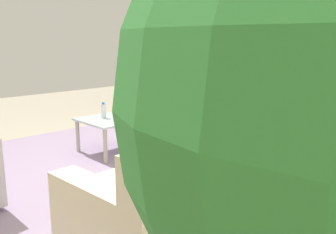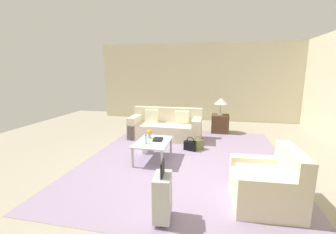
{
  "view_description": "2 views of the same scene",
  "coord_description": "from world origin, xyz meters",
  "px_view_note": "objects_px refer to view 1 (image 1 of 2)",
  "views": [
    {
      "loc": [
        2.44,
        3.4,
        1.47
      ],
      "look_at": [
        -0.31,
        0.5,
        0.61
      ],
      "focal_mm": 40.0,
      "sensor_mm": 36.0,
      "label": 1
    },
    {
      "loc": [
        4.23,
        0.84,
        1.97
      ],
      "look_at": [
        -0.62,
        -0.2,
        0.97
      ],
      "focal_mm": 24.0,
      "sensor_mm": 36.0,
      "label": 2
    }
  ],
  "objects_px": {
    "coffee_table_book": "(132,115)",
    "handbag_black": "(205,140)",
    "coffee_table": "(121,121)",
    "handbag_white": "(133,130)",
    "couch": "(205,108)",
    "armchair": "(158,215)",
    "handbag_olive": "(219,141)",
    "water_bottle": "(104,111)",
    "side_table": "(327,115)",
    "flower_vase": "(127,104)",
    "table_lamp": "(332,67)"
  },
  "relations": [
    {
      "from": "couch",
      "to": "handbag_olive",
      "type": "distance_m",
      "value": 1.36
    },
    {
      "from": "water_bottle",
      "to": "coffee_table_book",
      "type": "bearing_deg",
      "value": 150.64
    },
    {
      "from": "water_bottle",
      "to": "coffee_table_book",
      "type": "xyz_separation_m",
      "value": [
        -0.32,
        0.18,
        -0.08
      ]
    },
    {
      "from": "water_bottle",
      "to": "flower_vase",
      "type": "relative_size",
      "value": 1.0
    },
    {
      "from": "flower_vase",
      "to": "handbag_olive",
      "type": "distance_m",
      "value": 1.35
    },
    {
      "from": "flower_vase",
      "to": "side_table",
      "type": "height_order",
      "value": "flower_vase"
    },
    {
      "from": "handbag_olive",
      "to": "side_table",
      "type": "bearing_deg",
      "value": 162.98
    },
    {
      "from": "couch",
      "to": "side_table",
      "type": "xyz_separation_m",
      "value": [
        -1.01,
        1.6,
        -0.02
      ]
    },
    {
      "from": "coffee_table_book",
      "to": "table_lamp",
      "type": "bearing_deg",
      "value": 146.79
    },
    {
      "from": "water_bottle",
      "to": "handbag_olive",
      "type": "height_order",
      "value": "water_bottle"
    },
    {
      "from": "handbag_olive",
      "to": "coffee_table_book",
      "type": "bearing_deg",
      "value": -46.89
    },
    {
      "from": "couch",
      "to": "handbag_black",
      "type": "bearing_deg",
      "value": 41.08
    },
    {
      "from": "flower_vase",
      "to": "side_table",
      "type": "distance_m",
      "value": 3.08
    },
    {
      "from": "armchair",
      "to": "flower_vase",
      "type": "bearing_deg",
      "value": -123.14
    },
    {
      "from": "table_lamp",
      "to": "water_bottle",
      "type": "bearing_deg",
      "value": -28.07
    },
    {
      "from": "handbag_black",
      "to": "flower_vase",
      "type": "bearing_deg",
      "value": -56.26
    },
    {
      "from": "couch",
      "to": "armchair",
      "type": "distance_m",
      "value": 3.83
    },
    {
      "from": "table_lamp",
      "to": "handbag_black",
      "type": "height_order",
      "value": "table_lamp"
    },
    {
      "from": "coffee_table",
      "to": "handbag_white",
      "type": "bearing_deg",
      "value": -143.33
    },
    {
      "from": "coffee_table",
      "to": "water_bottle",
      "type": "relative_size",
      "value": 5.06
    },
    {
      "from": "table_lamp",
      "to": "handbag_black",
      "type": "xyz_separation_m",
      "value": [
        1.98,
        -0.75,
        -0.9
      ]
    },
    {
      "from": "armchair",
      "to": "water_bottle",
      "type": "xyz_separation_m",
      "value": [
        -1.1,
        -2.27,
        0.24
      ]
    },
    {
      "from": "couch",
      "to": "handbag_white",
      "type": "relative_size",
      "value": 5.87
    },
    {
      "from": "handbag_olive",
      "to": "flower_vase",
      "type": "bearing_deg",
      "value": -57.32
    },
    {
      "from": "water_bottle",
      "to": "handbag_white",
      "type": "bearing_deg",
      "value": -159.68
    },
    {
      "from": "coffee_table_book",
      "to": "handbag_black",
      "type": "xyz_separation_m",
      "value": [
        -0.7,
        0.67,
        -0.33
      ]
    },
    {
      "from": "flower_vase",
      "to": "handbag_olive",
      "type": "bearing_deg",
      "value": 122.68
    },
    {
      "from": "water_bottle",
      "to": "handbag_white",
      "type": "distance_m",
      "value": 0.82
    },
    {
      "from": "coffee_table",
      "to": "side_table",
      "type": "relative_size",
      "value": 1.77
    },
    {
      "from": "flower_vase",
      "to": "handbag_black",
      "type": "relative_size",
      "value": 0.57
    },
    {
      "from": "side_table",
      "to": "handbag_black",
      "type": "height_order",
      "value": "side_table"
    },
    {
      "from": "flower_vase",
      "to": "table_lamp",
      "type": "bearing_deg",
      "value": 147.4
    },
    {
      "from": "coffee_table_book",
      "to": "coffee_table",
      "type": "bearing_deg",
      "value": -38.98
    },
    {
      "from": "handbag_olive",
      "to": "couch",
      "type": "bearing_deg",
      "value": -130.95
    },
    {
      "from": "coffee_table",
      "to": "couch",
      "type": "bearing_deg",
      "value": -176.81
    },
    {
      "from": "coffee_table",
      "to": "coffee_table_book",
      "type": "distance_m",
      "value": 0.16
    },
    {
      "from": "coffee_table",
      "to": "side_table",
      "type": "distance_m",
      "value": 3.18
    },
    {
      "from": "couch",
      "to": "coffee_table_book",
      "type": "bearing_deg",
      "value": 6.14
    },
    {
      "from": "flower_vase",
      "to": "handbag_olive",
      "type": "height_order",
      "value": "flower_vase"
    },
    {
      "from": "handbag_white",
      "to": "handbag_olive",
      "type": "distance_m",
      "value": 1.34
    },
    {
      "from": "side_table",
      "to": "handbag_black",
      "type": "bearing_deg",
      "value": -20.8
    },
    {
      "from": "table_lamp",
      "to": "armchair",
      "type": "bearing_deg",
      "value": 9.32
    },
    {
      "from": "armchair",
      "to": "flower_vase",
      "type": "distance_m",
      "value": 2.79
    },
    {
      "from": "armchair",
      "to": "coffee_table_book",
      "type": "distance_m",
      "value": 2.53
    },
    {
      "from": "table_lamp",
      "to": "handbag_olive",
      "type": "xyz_separation_m",
      "value": [
        1.89,
        -0.58,
        -0.9
      ]
    },
    {
      "from": "table_lamp",
      "to": "handbag_white",
      "type": "xyz_separation_m",
      "value": [
        2.33,
        -1.85,
        -0.9
      ]
    },
    {
      "from": "armchair",
      "to": "handbag_olive",
      "type": "height_order",
      "value": "armchair"
    },
    {
      "from": "side_table",
      "to": "handbag_olive",
      "type": "xyz_separation_m",
      "value": [
        1.89,
        -0.58,
        -0.16
      ]
    },
    {
      "from": "coffee_table",
      "to": "handbag_black",
      "type": "relative_size",
      "value": 2.89
    },
    {
      "from": "side_table",
      "to": "handbag_olive",
      "type": "height_order",
      "value": "side_table"
    }
  ]
}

